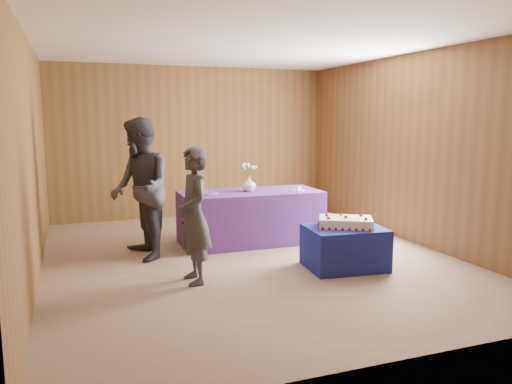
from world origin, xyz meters
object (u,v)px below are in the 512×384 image
cake_table (345,248)px  serving_table (250,217)px  guest_left (194,216)px  sheet_cake (346,222)px  vase (249,184)px  guest_right (140,189)px

cake_table → serving_table: 1.70m
cake_table → guest_left: 1.88m
cake_table → sheet_cake: sheet_cake is taller
guest_left → cake_table: bearing=82.5°
sheet_cake → vase: bearing=141.7°
guest_left → guest_right: size_ratio=0.83×
cake_table → serving_table: serving_table is taller
cake_table → guest_right: bearing=156.1°
serving_table → guest_right: bearing=-168.3°
vase → guest_right: (-1.57, -0.32, 0.05)m
guest_right → serving_table: bearing=92.8°
guest_left → guest_right: (-0.42, 1.15, 0.16)m
cake_table → guest_right: size_ratio=0.50×
cake_table → guest_right: guest_right is taller
guest_left → sheet_cake: bearing=83.1°
cake_table → serving_table: (-0.64, 1.56, 0.12)m
serving_table → guest_right: size_ratio=1.11×
vase → guest_left: (-1.16, -1.47, -0.11)m
sheet_cake → guest_right: (-2.24, 1.24, 0.35)m
guest_left → guest_right: 1.23m
serving_table → guest_left: 1.90m
sheet_cake → guest_right: 2.59m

